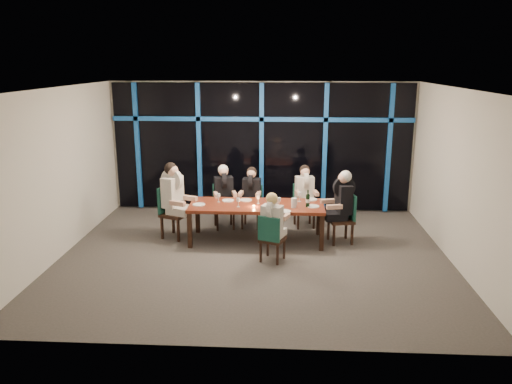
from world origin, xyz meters
The scene contains 29 objects.
room centered at (0.00, 0.00, 2.02)m, with size 7.04×7.00×3.02m.
window_wall centered at (0.01, 2.93, 1.55)m, with size 6.86×0.43×2.94m.
dining_table centered at (0.00, 0.80, 0.68)m, with size 2.60×1.00×0.75m.
chair_far_left centered at (-0.75, 1.64, 0.52)m, with size 0.53×0.53×0.92m.
chair_far_mid centered at (-0.15, 1.71, 0.50)m, with size 0.46×0.46×0.89m.
chair_far_right centered at (0.95, 1.81, 0.51)m, with size 0.50×0.50×0.91m.
chair_end_left centered at (-1.72, 0.95, 0.58)m, with size 0.63×0.63×1.04m.
chair_end_right centered at (1.72, 0.83, 0.55)m, with size 0.54×0.54×0.98m.
chair_near_mid centered at (0.31, -0.25, 0.48)m, with size 0.51×0.51×0.86m.
diner_far_left centered at (-0.73, 1.56, 0.88)m, with size 0.53×0.62×0.90m.
diner_far_mid centered at (-0.16, 1.63, 0.85)m, with size 0.47×0.58×0.87m.
diner_far_right centered at (0.97, 1.74, 0.87)m, with size 0.50×0.61×0.89m.
diner_end_left centered at (-1.63, 0.91, 0.99)m, with size 0.72×0.65×1.02m.
diner_end_right centered at (1.64, 0.81, 0.93)m, with size 0.65×0.54×0.95m.
diner_near_mid centered at (0.34, -0.18, 0.82)m, with size 0.53×0.59×0.84m.
plate_far_left centered at (-0.58, 1.02, 0.76)m, with size 0.24×0.24×0.01m, color white.
plate_far_mid centered at (-0.23, 1.07, 0.76)m, with size 0.24×0.24×0.01m, color white.
plate_far_right centered at (1.08, 1.19, 0.76)m, with size 0.24×0.24×0.01m, color white.
plate_end_left centered at (-1.11, 0.70, 0.76)m, with size 0.24×0.24×0.01m, color white.
plate_end_right centered at (1.08, 0.70, 0.76)m, with size 0.24×0.24×0.01m, color white.
plate_near_mid centered at (0.54, 0.34, 0.76)m, with size 0.24×0.24×0.01m, color white.
wine_bottle centered at (0.98, 0.68, 0.88)m, with size 0.08×0.08×0.33m.
water_pitcher centered at (0.72, 0.61, 0.84)m, with size 0.11×0.10×0.18m.
tea_light centered at (-0.04, 0.64, 0.76)m, with size 0.04×0.04×0.03m, color #FFAC4C.
wine_glass_a centered at (-0.34, 0.61, 0.88)m, with size 0.07×0.07×0.18m.
wine_glass_b centered at (0.03, 0.86, 0.87)m, with size 0.06×0.06×0.16m.
wine_glass_c centered at (0.44, 0.69, 0.87)m, with size 0.07×0.07×0.17m.
wine_glass_d centered at (-0.76, 0.93, 0.87)m, with size 0.07×0.07×0.17m.
wine_glass_e centered at (0.83, 1.05, 0.89)m, with size 0.08×0.08×0.20m.
Camera 1 is at (0.51, -8.47, 3.45)m, focal length 35.00 mm.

